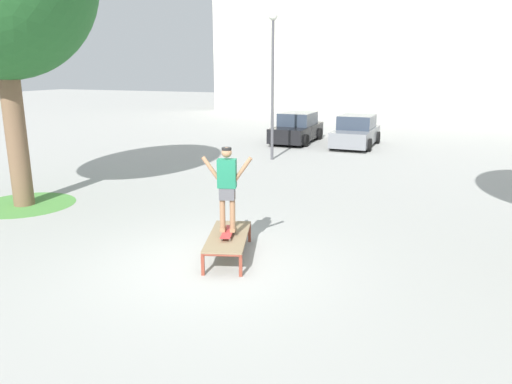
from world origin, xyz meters
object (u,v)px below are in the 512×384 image
at_px(skate_box, 228,238).
at_px(car_black, 297,129).
at_px(skateboard, 228,232).
at_px(car_grey, 356,132).
at_px(light_post, 273,65).
at_px(skater, 227,184).

height_order(skate_box, car_black, car_black).
bearing_deg(car_black, skateboard, -77.69).
height_order(car_grey, light_post, light_post).
xyz_separation_m(skate_box, skater, (0.01, -0.02, 1.12)).
xyz_separation_m(skateboard, light_post, (-2.88, 10.43, 3.29)).
xyz_separation_m(car_grey, light_post, (-2.55, -4.82, 3.13)).
height_order(skate_box, skater, skater).
xyz_separation_m(skate_box, light_post, (-2.87, 10.41, 3.41)).
bearing_deg(skateboard, skater, 106.82).
bearing_deg(skate_box, skater, -72.27).
xyz_separation_m(skate_box, car_black, (-3.38, 15.48, 0.28)).
xyz_separation_m(skateboard, skater, (-0.00, 0.00, 0.99)).
xyz_separation_m(skater, light_post, (-2.88, 10.43, 2.29)).
distance_m(car_black, car_grey, 3.07).
distance_m(skater, car_black, 15.89).
xyz_separation_m(skateboard, car_grey, (-0.33, 15.26, 0.15)).
distance_m(skateboard, car_grey, 15.26).
bearing_deg(car_black, light_post, -84.35).
distance_m(skateboard, skater, 0.99).
relative_size(car_grey, light_post, 0.72).
distance_m(car_black, light_post, 5.98).
relative_size(skateboard, car_grey, 0.20).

